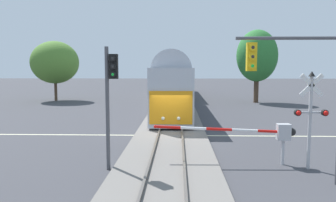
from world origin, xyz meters
The scene contains 10 objects.
ground_plane centered at (0.00, 0.00, 0.00)m, with size 220.00×220.00×0.00m, color #3D3D42.
road_centre_stripe centered at (0.00, 0.00, 0.00)m, with size 44.00×0.20×0.01m.
railway_track centered at (0.00, 0.00, 0.10)m, with size 4.40×80.00×0.32m.
commuter_train centered at (0.00, 19.50, 2.79)m, with size 3.04×41.01×5.16m.
crossing_gate_near centered at (4.32, -6.15, 1.42)m, with size 6.20×0.40×1.80m.
crossing_signal_mast centered at (5.92, -6.82, 2.50)m, with size 1.36×0.44×4.10m.
traffic_signal_near_right centered at (5.19, -8.67, 4.14)m, with size 4.21×0.38×5.51m.
traffic_signal_median centered at (-2.30, -7.12, 3.41)m, with size 0.53×0.38×5.08m.
oak_far_right centered at (9.95, 20.23, 5.63)m, with size 4.89×4.89×8.77m.
pine_left_background centered at (-15.24, 21.68, 4.89)m, with size 6.00×6.00×7.59m.
Camera 1 is at (0.46, -20.62, 4.24)m, focal length 35.74 mm.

